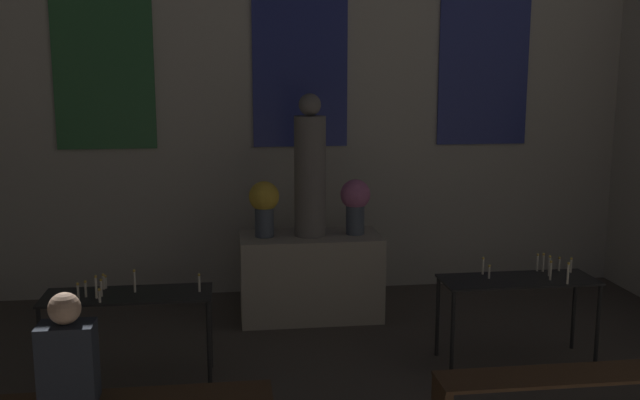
{
  "coord_description": "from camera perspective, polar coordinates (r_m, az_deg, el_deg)",
  "views": [
    {
      "loc": [
        -0.85,
        2.48,
        2.59
      ],
      "look_at": [
        0.0,
        8.97,
        1.41
      ],
      "focal_mm": 40.0,
      "sensor_mm": 36.0,
      "label": 1
    }
  ],
  "objects": [
    {
      "name": "wall_back",
      "position": [
        8.36,
        -1.66,
        11.26
      ],
      "size": [
        8.04,
        0.16,
        5.44
      ],
      "color": "beige",
      "rests_on": "ground_plane"
    },
    {
      "name": "altar",
      "position": [
        7.65,
        -0.78,
        -6.09
      ],
      "size": [
        1.48,
        0.73,
        0.89
      ],
      "color": "#ADA38E",
      "rests_on": "ground_plane"
    },
    {
      "name": "statue",
      "position": [
        7.41,
        -0.81,
        2.37
      ],
      "size": [
        0.33,
        0.33,
        1.49
      ],
      "color": "slate",
      "rests_on": "altar"
    },
    {
      "name": "flower_vase_left",
      "position": [
        7.42,
        -4.49,
        -0.28
      ],
      "size": [
        0.32,
        0.32,
        0.59
      ],
      "color": "#4C5666",
      "rests_on": "altar"
    },
    {
      "name": "flower_vase_right",
      "position": [
        7.53,
        2.84,
        -0.1
      ],
      "size": [
        0.32,
        0.32,
        0.59
      ],
      "color": "#4C5666",
      "rests_on": "altar"
    },
    {
      "name": "candle_rack_left",
      "position": [
        6.2,
        -15.13,
        -8.06
      ],
      "size": [
        1.38,
        0.5,
        0.97
      ],
      "color": "black",
      "rests_on": "ground_plane"
    },
    {
      "name": "candle_rack_right",
      "position": [
        6.66,
        15.59,
        -6.81
      ],
      "size": [
        1.38,
        0.5,
        0.97
      ],
      "color": "black",
      "rests_on": "ground_plane"
    },
    {
      "name": "pew_back_right",
      "position": [
        5.7,
        21.07,
        -13.76
      ],
      "size": [
        2.34,
        0.36,
        0.45
      ],
      "color": "#4C331E",
      "rests_on": "ground_plane"
    },
    {
      "name": "person_seated",
      "position": [
        5.01,
        -19.55,
        -11.57
      ],
      "size": [
        0.36,
        0.24,
        0.75
      ],
      "color": "#282D38",
      "rests_on": "pew_back_left"
    }
  ]
}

